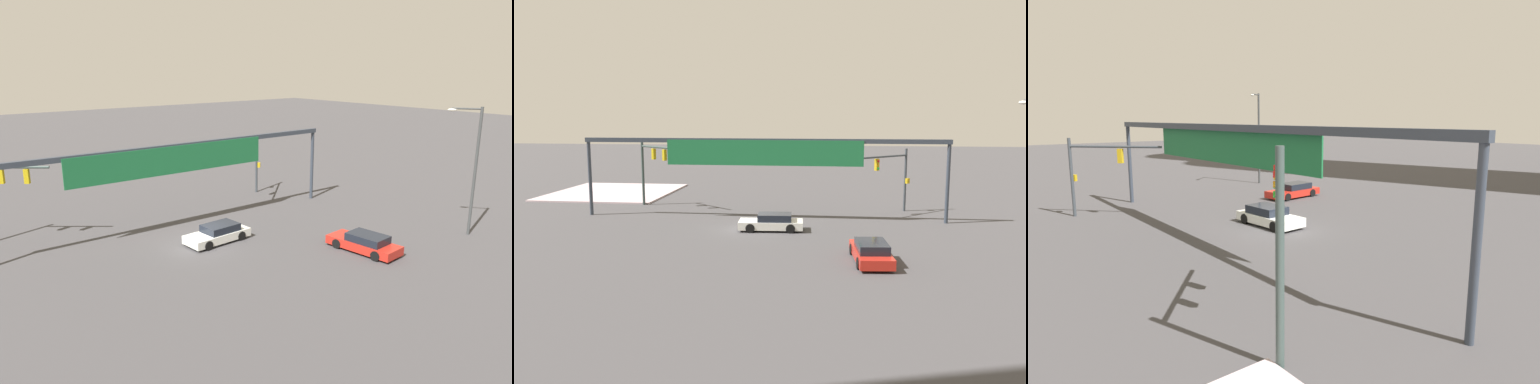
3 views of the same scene
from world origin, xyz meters
The scene contains 7 objects.
ground_plane centered at (0.00, 0.00, 0.00)m, with size 203.37×203.37×0.00m, color #434144.
traffic_signal_near_corner centered at (10.55, -8.34, 4.00)m, with size 4.13×3.27×5.98m.
traffic_signal_opposite_side centered at (-10.47, -7.65, 3.57)m, with size 5.09×4.61×5.33m.
streetlamp_curved_arm centered at (-16.02, 9.79, 5.16)m, with size 1.51×1.95×9.04m.
overhead_sign_gantry centered at (-0.06, -3.87, 5.40)m, with size 28.64×0.43×6.33m.
sedan_car_approaching centered at (-1.29, 0.12, 0.58)m, with size 4.65×2.20×1.21m.
sedan_car_waiting_far centered at (-7.74, 7.51, 0.58)m, with size 2.30×4.94×1.21m.
Camera 3 is at (20.05, -15.79, 6.67)m, focal length 30.53 mm.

